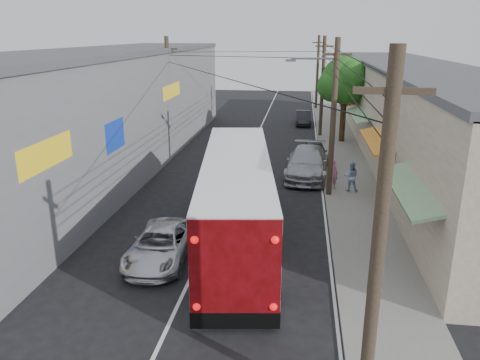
# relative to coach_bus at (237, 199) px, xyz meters

# --- Properties ---
(ground) EXTENTS (120.00, 120.00, 0.00)m
(ground) POSITION_rel_coach_bus_xyz_m (-1.19, -6.86, -1.84)
(ground) COLOR black
(ground) RESTS_ON ground
(sidewalk) EXTENTS (3.00, 80.00, 0.12)m
(sidewalk) POSITION_rel_coach_bus_xyz_m (5.31, 13.14, -1.78)
(sidewalk) COLOR slate
(sidewalk) RESTS_ON ground
(building_right) EXTENTS (7.09, 40.00, 6.25)m
(building_right) POSITION_rel_coach_bus_xyz_m (9.80, 15.14, 1.31)
(building_right) COLOR beige
(building_right) RESTS_ON ground
(building_left) EXTENTS (7.20, 36.00, 7.25)m
(building_left) POSITION_rel_coach_bus_xyz_m (-9.68, 11.14, 1.81)
(building_left) COLOR slate
(building_left) RESTS_ON ground
(utility_poles) EXTENTS (11.80, 45.28, 8.00)m
(utility_poles) POSITION_rel_coach_bus_xyz_m (1.94, 13.47, 2.29)
(utility_poles) COLOR #473828
(utility_poles) RESTS_ON ground
(street_tree) EXTENTS (4.40, 4.00, 6.60)m
(street_tree) POSITION_rel_coach_bus_xyz_m (5.69, 19.16, 2.83)
(street_tree) COLOR #3F2B19
(street_tree) RESTS_ON ground
(coach_bus) EXTENTS (4.13, 12.55, 3.56)m
(coach_bus) POSITION_rel_coach_bus_xyz_m (0.00, 0.00, 0.00)
(coach_bus) COLOR white
(coach_bus) RESTS_ON ground
(jeepney) EXTENTS (2.14, 4.53, 1.25)m
(jeepney) POSITION_rel_coach_bus_xyz_m (-2.59, -1.99, -1.22)
(jeepney) COLOR silver
(jeepney) RESTS_ON ground
(parked_suv) EXTENTS (2.74, 5.94, 1.68)m
(parked_suv) POSITION_rel_coach_bus_xyz_m (2.88, 9.59, -1.00)
(parked_suv) COLOR #A3A4AB
(parked_suv) RESTS_ON ground
(parked_car_mid) EXTENTS (1.71, 3.89, 1.30)m
(parked_car_mid) POSITION_rel_coach_bus_xyz_m (3.41, 13.14, -1.19)
(parked_car_mid) COLOR #242327
(parked_car_mid) RESTS_ON ground
(parked_car_far) EXTENTS (1.47, 3.90, 1.27)m
(parked_car_far) POSITION_rel_coach_bus_xyz_m (2.61, 26.28, -1.21)
(parked_car_far) COLOR black
(parked_car_far) RESTS_ON ground
(pedestrian_near) EXTENTS (0.66, 0.50, 1.65)m
(pedestrian_near) POSITION_rel_coach_bus_xyz_m (4.21, 7.16, -0.90)
(pedestrian_near) COLOR #C1668C
(pedestrian_near) RESTS_ON sidewalk
(pedestrian_far) EXTENTS (0.83, 0.67, 1.62)m
(pedestrian_far) POSITION_rel_coach_bus_xyz_m (5.17, 6.82, -0.91)
(pedestrian_far) COLOR #8FB1D1
(pedestrian_far) RESTS_ON sidewalk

